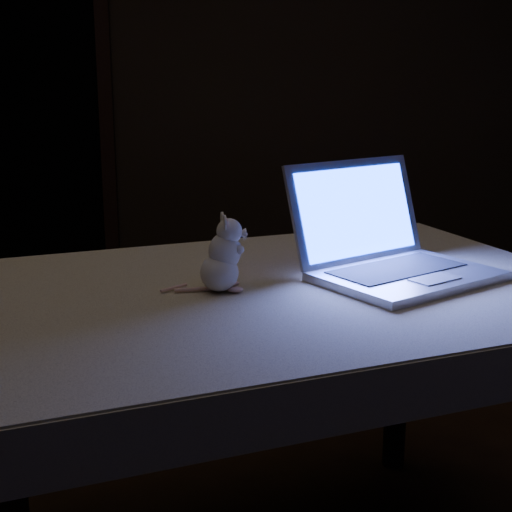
{
  "coord_description": "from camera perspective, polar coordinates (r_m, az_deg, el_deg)",
  "views": [
    {
      "loc": [
        0.07,
        -1.93,
        1.28
      ],
      "look_at": [
        0.14,
        -0.21,
        0.86
      ],
      "focal_mm": 52.0,
      "sensor_mm": 36.0,
      "label": 1
    }
  ],
  "objects": [
    {
      "name": "back_wall",
      "position": [
        4.43,
        -3.47,
        14.05
      ],
      "size": [
        4.5,
        0.04,
        2.6
      ],
      "primitive_type": "cube",
      "color": "black",
      "rests_on": "ground"
    },
    {
      "name": "doorway",
      "position": [
        4.58,
        -17.55,
        10.5
      ],
      "size": [
        1.06,
        0.36,
        2.13
      ],
      "primitive_type": null,
      "color": "black",
      "rests_on": "back_wall"
    },
    {
      "name": "table",
      "position": [
        1.91,
        0.57,
        -13.93
      ],
      "size": [
        1.68,
        1.36,
        0.78
      ],
      "primitive_type": null,
      "rotation": [
        0.0,
        0.0,
        0.34
      ],
      "color": "black",
      "rests_on": "floor"
    },
    {
      "name": "tablecloth",
      "position": [
        1.76,
        3.78,
        -4.44
      ],
      "size": [
        1.89,
        1.72,
        0.11
      ],
      "primitive_type": null,
      "rotation": [
        0.0,
        0.0,
        0.55
      ],
      "color": "beige",
      "rests_on": "table"
    },
    {
      "name": "laptop",
      "position": [
        1.82,
        11.79,
        2.49
      ],
      "size": [
        0.56,
        0.54,
        0.29
      ],
      "primitive_type": null,
      "rotation": [
        0.0,
        0.0,
        0.59
      ],
      "color": "#BCBBC1",
      "rests_on": "tablecloth"
    },
    {
      "name": "plush_mouse",
      "position": [
        1.71,
        -2.86,
        0.22
      ],
      "size": [
        0.17,
        0.17,
        0.18
      ],
      "primitive_type": null,
      "rotation": [
        0.0,
        0.0,
        0.33
      ],
      "color": "white",
      "rests_on": "tablecloth"
    }
  ]
}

